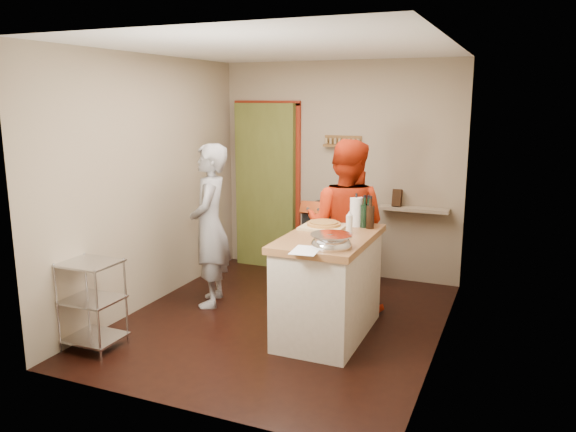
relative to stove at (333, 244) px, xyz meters
The scene contains 10 objects.
floor 1.49m from the stove, 91.94° to the right, with size 3.50×3.50×0.00m, color black.
back_wall 1.03m from the stove, 152.49° to the left, with size 3.00×0.44×2.60m.
left_wall 2.27m from the stove, 137.40° to the right, with size 0.04×3.50×2.60m, color gray.
right_wall 2.20m from the stove, 44.44° to the right, with size 0.04×3.50×2.60m, color gray.
ceiling 2.59m from the stove, 91.94° to the right, with size 3.00×3.50×0.02m, color white.
stove is the anchor object (origin of this frame).
wire_shelving 2.94m from the stove, 116.85° to the right, with size 0.48×0.40×0.80m.
island 1.61m from the stove, 72.96° to the right, with size 0.74×1.37×1.26m.
person_stripe 1.63m from the stove, 126.64° to the right, with size 0.62×0.41×1.71m, color #A7A7AC.
person_red 1.05m from the stove, 64.44° to the right, with size 0.86×0.67×1.77m, color #B1270B.
Camera 1 is at (2.09, -4.78, 2.16)m, focal length 35.00 mm.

